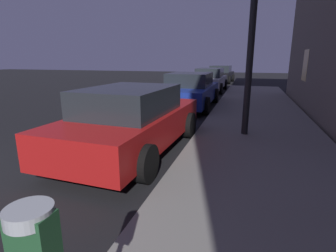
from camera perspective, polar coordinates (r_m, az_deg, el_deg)
The scene contains 4 objects.
car_red at distance 5.79m, azimuth -7.75°, elevation 1.33°, with size 2.19×4.47×1.43m.
car_blue at distance 11.25m, azimuth 4.68°, elevation 7.70°, with size 2.12×4.53×1.43m.
car_silver at distance 17.03m, azimuth 9.00°, elevation 9.85°, with size 1.98×4.48×1.43m.
car_black at distance 23.50m, azimuth 11.31°, elevation 10.96°, with size 2.22×4.22×1.43m.
Camera 1 is at (5.22, -1.43, 2.01)m, focal length 28.11 mm.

